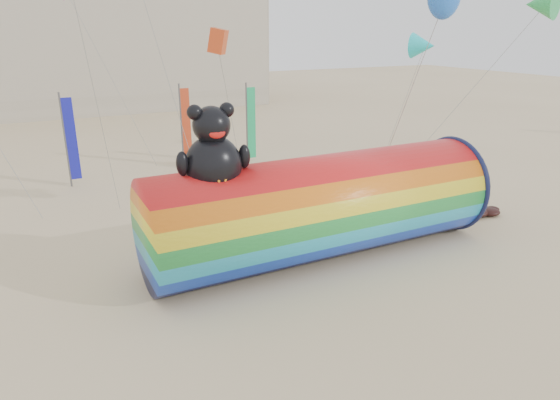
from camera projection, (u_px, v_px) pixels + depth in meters
name	position (u px, v px, depth m)	size (l,w,h in m)	color
ground	(287.00, 278.00, 17.67)	(160.00, 160.00, 0.00)	#CCB58C
windsock_assembly	(322.00, 204.00, 18.91)	(13.54, 4.12, 6.24)	red
kite_handler	(449.00, 192.00, 24.01)	(0.67, 0.44, 1.83)	#595C61
fabric_bundle	(478.00, 212.00, 23.53)	(2.62, 1.35, 0.41)	#360F09
festival_banners	(173.00, 129.00, 30.00)	(11.34, 1.47, 5.20)	#59595E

